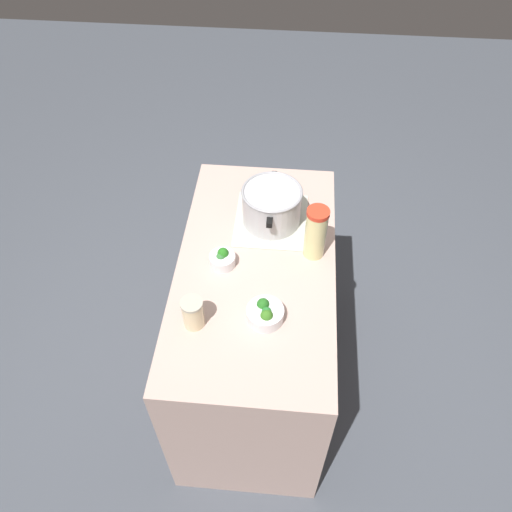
# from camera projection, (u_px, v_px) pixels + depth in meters

# --- Properties ---
(ground_plane) EXTENTS (8.00, 8.00, 0.00)m
(ground_plane) POSITION_uv_depth(u_px,v_px,m) (256.00, 372.00, 2.74)
(ground_plane) COLOR #484D56
(counter_slab) EXTENTS (1.22, 0.64, 0.91)m
(counter_slab) POSITION_uv_depth(u_px,v_px,m) (256.00, 326.00, 2.40)
(counter_slab) COLOR #C2A194
(counter_slab) RESTS_ON ground_plane
(dish_cloth) EXTENTS (0.34, 0.31, 0.01)m
(dish_cloth) POSITION_uv_depth(u_px,v_px,m) (271.00, 221.00, 2.21)
(dish_cloth) COLOR beige
(dish_cloth) RESTS_ON counter_slab
(cooking_pot) EXTENTS (0.32, 0.26, 0.17)m
(cooking_pot) POSITION_uv_depth(u_px,v_px,m) (272.00, 205.00, 2.14)
(cooking_pot) COLOR #B7B7BC
(cooking_pot) RESTS_ON dish_cloth
(lemonade_pitcher) EXTENTS (0.09, 0.09, 0.24)m
(lemonade_pitcher) POSITION_uv_depth(u_px,v_px,m) (316.00, 233.00, 2.00)
(lemonade_pitcher) COLOR beige
(lemonade_pitcher) RESTS_ON counter_slab
(mason_jar) EXTENTS (0.08, 0.08, 0.13)m
(mason_jar) POSITION_uv_depth(u_px,v_px,m) (193.00, 313.00, 1.82)
(mason_jar) COLOR beige
(mason_jar) RESTS_ON counter_slab
(broccoli_bowl_front) EXTENTS (0.14, 0.14, 0.08)m
(broccoli_bowl_front) POSITION_uv_depth(u_px,v_px,m) (265.00, 313.00, 1.86)
(broccoli_bowl_front) COLOR silver
(broccoli_bowl_front) RESTS_ON counter_slab
(broccoli_bowl_center) EXTENTS (0.10, 0.10, 0.08)m
(broccoli_bowl_center) POSITION_uv_depth(u_px,v_px,m) (222.00, 259.00, 2.03)
(broccoli_bowl_center) COLOR silver
(broccoli_bowl_center) RESTS_ON counter_slab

